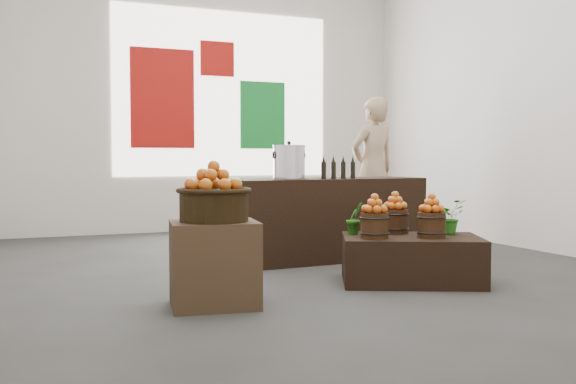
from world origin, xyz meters
name	(u,v)px	position (x,y,z in m)	size (l,w,h in m)	color
ground	(298,268)	(0.00, 0.00, 0.00)	(7.00, 7.00, 0.00)	#383735
back_wall	(203,93)	(0.00, 3.50, 2.00)	(6.00, 0.04, 4.00)	beige
back_opening	(224,94)	(0.30, 3.48, 2.00)	(3.20, 0.02, 2.40)	white
deco_red_left	(163,98)	(-0.60, 3.47, 1.90)	(0.90, 0.04, 1.40)	#9E100C
deco_green_right	(263,115)	(0.90, 3.47, 1.70)	(0.70, 0.04, 1.00)	#127729
deco_red_upper	(217,59)	(0.20, 3.47, 2.50)	(0.50, 0.04, 0.50)	#9E100C
crate	(214,264)	(-1.17, -1.24, 0.30)	(0.61, 0.50, 0.61)	brown
wicker_basket	(214,206)	(-1.17, -1.24, 0.72)	(0.49, 0.49, 0.22)	black
apples_in_basket	(214,176)	(-1.17, -1.24, 0.93)	(0.38, 0.38, 0.20)	#A30905
display_table	(411,260)	(0.60, -1.04, 0.20)	(1.14, 0.70, 0.40)	black
apple_bucket_front_left	(375,226)	(0.24, -1.04, 0.50)	(0.23, 0.23, 0.21)	#391E0F
apples_in_bucket_front_left	(375,204)	(0.24, -1.04, 0.68)	(0.17, 0.17, 0.15)	#A30905
apple_bucket_front_right	(431,225)	(0.70, -1.18, 0.50)	(0.23, 0.23, 0.21)	#391E0F
apples_in_bucket_front_right	(432,203)	(0.70, -1.18, 0.68)	(0.17, 0.17, 0.15)	#A30905
apple_bucket_rear	(395,221)	(0.59, -0.80, 0.50)	(0.23, 0.23, 0.21)	#391E0F
apples_in_bucket_rear	(395,201)	(0.59, -0.80, 0.68)	(0.17, 0.17, 0.15)	#A30905
herb_garnish_right	(449,217)	(1.00, -1.00, 0.55)	(0.27, 0.24, 0.30)	#206515
herb_garnish_left	(354,218)	(0.23, -0.71, 0.54)	(0.15, 0.12, 0.28)	#206515
counter	(326,219)	(0.48, 0.38, 0.42)	(2.07, 0.66, 0.85)	black
stock_pot_left	(289,163)	(0.05, 0.35, 1.01)	(0.32, 0.32, 0.32)	silver
oil_cruets	(336,167)	(0.49, 0.17, 0.97)	(0.30, 0.06, 0.24)	black
shopper	(373,169)	(1.72, 1.58, 0.92)	(0.67, 0.44, 1.84)	#A18363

